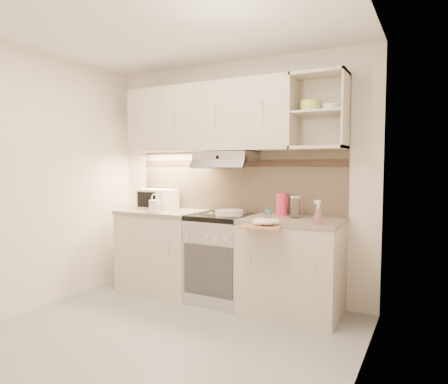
% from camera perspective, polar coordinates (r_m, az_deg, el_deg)
% --- Properties ---
extents(ground, '(3.00, 3.00, 0.00)m').
position_cam_1_polar(ground, '(3.43, -9.59, -20.33)').
color(ground, '#97979A').
rests_on(ground, ground).
extents(room_shell, '(3.04, 2.84, 2.52)m').
position_cam_1_polar(room_shell, '(3.43, -6.11, 7.58)').
color(room_shell, white).
rests_on(room_shell, ground).
extents(base_cabinet_left, '(0.90, 0.60, 0.86)m').
position_cam_1_polar(base_cabinet_left, '(4.56, -8.69, -8.45)').
color(base_cabinet_left, beige).
rests_on(base_cabinet_left, ground).
extents(worktop_left, '(0.92, 0.62, 0.04)m').
position_cam_1_polar(worktop_left, '(4.49, -8.75, -2.84)').
color(worktop_left, gray).
rests_on(worktop_left, base_cabinet_left).
extents(base_cabinet_right, '(0.90, 0.60, 0.86)m').
position_cam_1_polar(base_cabinet_right, '(3.88, 9.69, -10.69)').
color(base_cabinet_right, beige).
rests_on(base_cabinet_right, ground).
extents(worktop_right, '(0.92, 0.62, 0.04)m').
position_cam_1_polar(worktop_right, '(3.79, 9.77, -4.10)').
color(worktop_right, gray).
rests_on(worktop_right, base_cabinet_right).
extents(electric_range, '(0.60, 0.60, 0.90)m').
position_cam_1_polar(electric_range, '(4.17, -0.28, -9.32)').
color(electric_range, '#B7B7BC').
rests_on(electric_range, ground).
extents(microwave, '(0.41, 0.31, 0.22)m').
position_cam_1_polar(microwave, '(4.64, -9.45, -0.98)').
color(microwave, silver).
rests_on(microwave, worktop_left).
extents(watering_can, '(0.23, 0.12, 0.20)m').
position_cam_1_polar(watering_can, '(4.32, -9.83, -1.90)').
color(watering_can, white).
rests_on(watering_can, worktop_left).
extents(plate_stack, '(0.28, 0.28, 0.06)m').
position_cam_1_polar(plate_stack, '(3.99, 0.81, -2.97)').
color(plate_stack, white).
rests_on(plate_stack, electric_range).
extents(bread_loaf, '(0.17, 0.17, 0.04)m').
position_cam_1_polar(bread_loaf, '(4.08, -0.13, -2.90)').
color(bread_loaf, olive).
rests_on(bread_loaf, electric_range).
extents(pink_pitcher, '(0.12, 0.11, 0.23)m').
position_cam_1_polar(pink_pitcher, '(4.02, 8.26, -1.71)').
color(pink_pitcher, '#DF2E57').
rests_on(pink_pitcher, worktop_right).
extents(glass_jar, '(0.11, 0.11, 0.21)m').
position_cam_1_polar(glass_jar, '(3.87, 10.25, -2.08)').
color(glass_jar, white).
rests_on(glass_jar, worktop_right).
extents(spice_jar, '(0.06, 0.06, 0.09)m').
position_cam_1_polar(spice_jar, '(3.67, 6.36, -3.27)').
color(spice_jar, white).
rests_on(spice_jar, worktop_right).
extents(spray_bottle, '(0.08, 0.08, 0.22)m').
position_cam_1_polar(spray_bottle, '(3.49, 13.30, -3.11)').
color(spray_bottle, pink).
rests_on(spray_bottle, worktop_right).
extents(cutting_board, '(0.40, 0.37, 0.02)m').
position_cam_1_polar(cutting_board, '(3.50, 5.40, -4.91)').
color(cutting_board, tan).
rests_on(cutting_board, base_cabinet_right).
extents(dish_towel, '(0.28, 0.25, 0.07)m').
position_cam_1_polar(dish_towel, '(3.51, 5.97, -4.17)').
color(dish_towel, silver).
rests_on(dish_towel, cutting_board).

